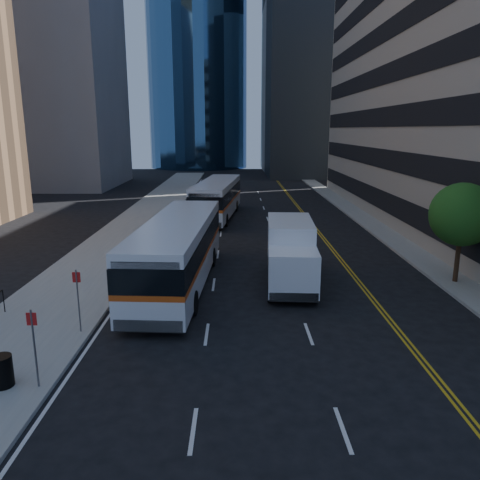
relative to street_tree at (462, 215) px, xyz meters
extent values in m
plane|color=black|center=(-9.00, -8.00, -3.64)|extent=(160.00, 160.00, 0.00)
cube|color=gray|center=(-19.50, 17.00, -3.57)|extent=(5.00, 90.00, 0.15)
cube|color=gray|center=(0.00, 17.00, -3.57)|extent=(2.00, 90.00, 0.15)
cube|color=gray|center=(-37.00, 44.00, 13.86)|extent=(18.00, 18.00, 35.00)
cylinder|color=#332114|center=(0.00, 0.00, -2.39)|extent=(0.24, 0.24, 2.20)
sphere|color=#254F16|center=(0.00, 0.00, 0.01)|extent=(3.20, 3.20, 3.20)
cube|color=white|center=(-14.26, -0.05, -2.66)|extent=(3.64, 13.29, 1.20)
cube|color=#D24D13|center=(-14.26, -0.05, -1.94)|extent=(3.66, 13.31, 0.24)
cube|color=black|center=(-14.26, -0.05, -1.34)|extent=(3.66, 13.31, 0.99)
cube|color=white|center=(-14.26, -0.05, -0.52)|extent=(3.64, 13.29, 0.55)
cylinder|color=black|center=(-15.80, -3.90, -3.09)|extent=(0.39, 1.11, 1.09)
cylinder|color=black|center=(-13.20, -4.06, -3.09)|extent=(0.39, 1.11, 1.09)
cylinder|color=black|center=(-15.35, 3.53, -3.09)|extent=(0.39, 1.11, 1.09)
cylinder|color=black|center=(-12.75, 3.37, -3.09)|extent=(0.39, 1.11, 1.09)
cube|color=white|center=(-13.00, 18.80, -2.68)|extent=(4.22, 13.04, 1.17)
cube|color=#E35415|center=(-13.00, 18.80, -1.99)|extent=(4.24, 13.06, 0.23)
cube|color=black|center=(-13.00, 18.80, -1.40)|extent=(4.24, 13.06, 0.96)
cube|color=white|center=(-13.00, 18.80, -0.60)|extent=(4.22, 13.04, 0.53)
cylinder|color=black|center=(-14.70, 15.12, -3.11)|extent=(0.44, 1.10, 1.07)
cylinder|color=black|center=(-12.18, 14.83, -3.11)|extent=(0.44, 1.10, 1.07)
cylinder|color=black|center=(-13.87, 22.33, -3.11)|extent=(0.44, 1.10, 1.07)
cylinder|color=black|center=(-11.35, 22.04, -3.11)|extent=(0.44, 1.10, 1.07)
cube|color=white|center=(-8.71, -2.32, -2.26)|extent=(2.41, 2.24, 2.00)
cube|color=black|center=(-8.76, -3.22, -1.88)|extent=(2.09, 0.19, 1.05)
cube|color=white|center=(-8.50, 1.01, -1.69)|extent=(2.57, 4.71, 2.48)
cube|color=black|center=(-8.56, -0.04, -3.12)|extent=(2.08, 6.38, 0.24)
cylinder|color=black|center=(-9.74, -2.45, -3.18)|extent=(0.32, 0.93, 0.91)
cylinder|color=black|center=(-7.70, -2.57, -3.18)|extent=(0.32, 0.93, 0.91)
cylinder|color=black|center=(-9.44, 2.31, -3.18)|extent=(0.32, 0.93, 0.91)
cylinder|color=black|center=(-7.40, 2.18, -3.18)|extent=(0.32, 0.93, 0.91)
cylinder|color=black|center=(-18.49, -9.97, -3.00)|extent=(0.79, 0.79, 0.98)
camera|label=1|loc=(-11.36, -22.94, 4.17)|focal=35.00mm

